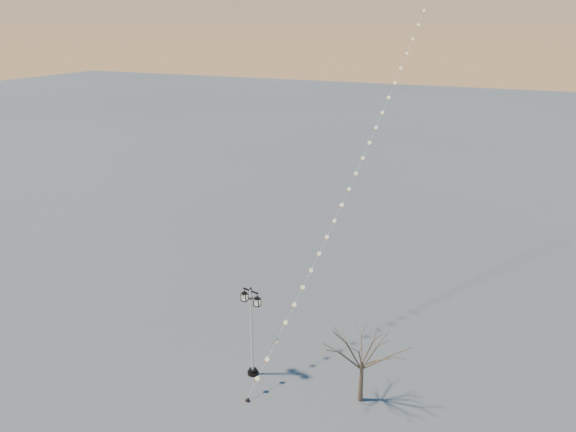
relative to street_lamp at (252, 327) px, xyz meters
The scene contains 4 objects.
ground 3.02m from the street_lamp, 94.80° to the right, with size 300.00×300.00×0.00m, color #4F4F4F.
street_lamp is the anchor object (origin of this frame).
bare_tree 6.09m from the street_lamp, ahead, with size 2.62×2.62×4.34m.
kite_train 20.32m from the street_lamp, 76.51° to the left, with size 6.05×34.23×33.43m.
Camera 1 is at (11.90, -21.48, 18.41)m, focal length 33.31 mm.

